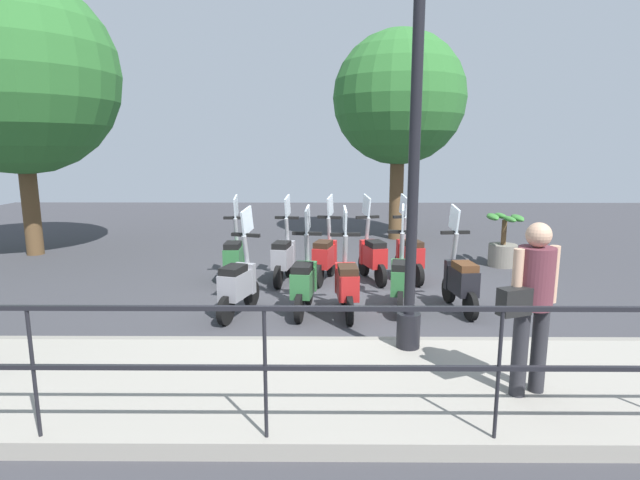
% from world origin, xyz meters
% --- Properties ---
extents(ground_plane, '(28.00, 28.00, 0.00)m').
position_xyz_m(ground_plane, '(0.00, 0.00, 0.00)').
color(ground_plane, '#38383D').
extents(promenade_walkway, '(2.20, 20.00, 0.15)m').
position_xyz_m(promenade_walkway, '(-3.15, 0.00, 0.07)').
color(promenade_walkway, gray).
rests_on(promenade_walkway, ground_plane).
extents(fence_railing, '(0.04, 16.03, 1.07)m').
position_xyz_m(fence_railing, '(-4.20, -0.00, 0.91)').
color(fence_railing, black).
rests_on(fence_railing, promenade_walkway).
extents(lamp_post_near, '(0.26, 0.90, 4.64)m').
position_xyz_m(lamp_post_near, '(-2.40, -0.52, 2.22)').
color(lamp_post_near, black).
rests_on(lamp_post_near, promenade_walkway).
extents(pedestrian_with_bag, '(0.46, 0.61, 1.59)m').
position_xyz_m(pedestrian_with_bag, '(-3.48, -1.41, 1.08)').
color(pedestrian_with_bag, '#28282D').
rests_on(pedestrian_with_bag, promenade_walkway).
extents(tree_large, '(4.22, 4.22, 6.01)m').
position_xyz_m(tree_large, '(3.23, 6.95, 3.89)').
color(tree_large, brown).
rests_on(tree_large, ground_plane).
extents(tree_distant, '(3.33, 3.33, 5.27)m').
position_xyz_m(tree_distant, '(5.27, -1.46, 3.58)').
color(tree_distant, brown).
rests_on(tree_distant, ground_plane).
extents(potted_palm, '(1.06, 0.66, 1.05)m').
position_xyz_m(potted_palm, '(2.17, -3.20, 0.45)').
color(potted_palm, slate).
rests_on(potted_palm, ground_plane).
extents(scooter_near_0, '(1.23, 0.44, 1.54)m').
position_xyz_m(scooter_near_0, '(-0.68, -1.56, 0.48)').
color(scooter_near_0, black).
rests_on(scooter_near_0, ground_plane).
extents(scooter_near_1, '(1.23, 0.47, 1.54)m').
position_xyz_m(scooter_near_1, '(-0.64, -0.70, 0.48)').
color(scooter_near_1, black).
rests_on(scooter_near_1, ground_plane).
extents(scooter_near_2, '(1.23, 0.44, 1.54)m').
position_xyz_m(scooter_near_2, '(-0.88, 0.11, 0.48)').
color(scooter_near_2, black).
rests_on(scooter_near_2, ground_plane).
extents(scooter_near_3, '(1.23, 0.45, 1.54)m').
position_xyz_m(scooter_near_3, '(-0.79, 0.72, 0.48)').
color(scooter_near_3, black).
rests_on(scooter_near_3, ground_plane).
extents(scooter_near_4, '(1.20, 0.54, 1.54)m').
position_xyz_m(scooter_near_4, '(-0.91, 1.65, 0.48)').
color(scooter_near_4, black).
rests_on(scooter_near_4, ground_plane).
extents(scooter_far_0, '(1.22, 0.50, 1.54)m').
position_xyz_m(scooter_far_0, '(1.04, -1.10, 0.48)').
color(scooter_far_0, black).
rests_on(scooter_far_0, ground_plane).
extents(scooter_far_1, '(1.20, 0.53, 1.54)m').
position_xyz_m(scooter_far_1, '(0.98, -0.43, 0.48)').
color(scooter_far_1, black).
rests_on(scooter_far_1, ground_plane).
extents(scooter_far_2, '(1.21, 0.53, 1.54)m').
position_xyz_m(scooter_far_2, '(0.95, 0.41, 0.48)').
color(scooter_far_2, black).
rests_on(scooter_far_2, ground_plane).
extents(scooter_far_3, '(1.23, 0.47, 1.54)m').
position_xyz_m(scooter_far_3, '(0.89, 1.15, 0.48)').
color(scooter_far_3, black).
rests_on(scooter_far_3, ground_plane).
extents(scooter_far_4, '(1.23, 0.44, 1.54)m').
position_xyz_m(scooter_far_4, '(0.86, 2.02, 0.48)').
color(scooter_far_4, black).
rests_on(scooter_far_4, ground_plane).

